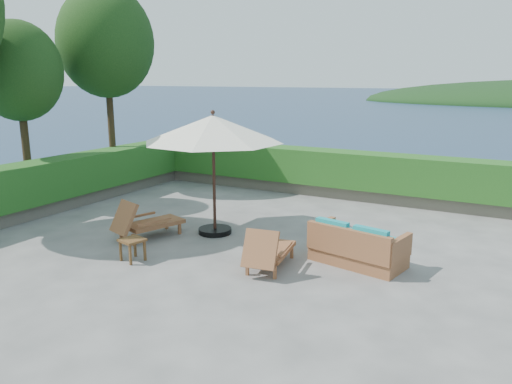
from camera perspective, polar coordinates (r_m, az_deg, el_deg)
The scene contains 14 objects.
ground at distance 10.10m, azimuth -3.69°, elevation -6.80°, with size 12.00×12.00×0.00m, color gray.
foundation at distance 10.73m, azimuth -3.57°, elevation -14.62°, with size 12.00×12.00×3.00m, color #4F493F.
ocean at distance 11.47m, azimuth -3.46°, elevation -21.06°, with size 600.00×600.00×0.00m, color #152842.
planter_wall_far at distance 14.90m, azimuth 7.82°, elevation 0.31°, with size 12.00×0.60×0.36m, color #6B6655.
planter_wall_left at distance 13.76m, azimuth -23.88°, elevation -1.76°, with size 0.60×12.00×0.36m, color #6B6655.
hedge_far at distance 14.77m, azimuth 7.90°, elevation 2.85°, with size 12.40×0.90×1.00m, color #1D4D16.
hedge_left at distance 13.62m, azimuth -24.13°, elevation 0.97°, with size 0.90×12.40×1.00m, color #1D4D16.
tree_mid at distance 14.31m, azimuth -25.54°, elevation 12.28°, with size 2.20×2.20×4.83m.
tree_far at distance 15.82m, azimuth -16.79°, elevation 16.03°, with size 2.80×2.80×6.03m.
patio_umbrella at distance 10.80m, azimuth -4.93°, elevation 7.07°, with size 3.86×3.86×2.74m.
lounge_left at distance 11.05m, azimuth -12.61°, elevation -3.34°, with size 1.09×1.66×0.89m.
lounge_right at distance 9.10m, azimuth 1.42°, elevation -6.69°, with size 0.82×1.54×0.85m.
side_table at distance 9.76m, azimuth -13.96°, elevation -5.66°, with size 0.50×0.50×0.44m.
wicker_loveseat at distance 9.49m, azimuth 11.43°, elevation -6.27°, with size 1.86×1.20×0.84m.
Camera 1 is at (5.10, -8.03, 3.41)m, focal length 35.00 mm.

